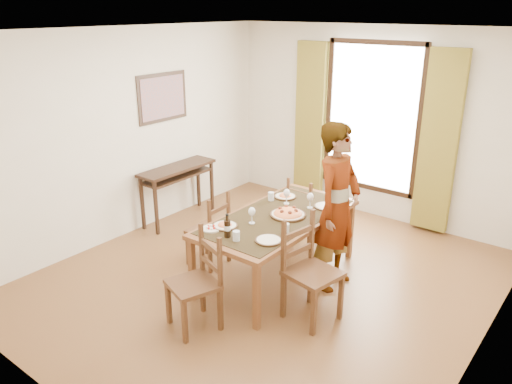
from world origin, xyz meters
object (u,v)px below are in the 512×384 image
Objects in this scene: dining_table at (278,221)px; pasta_platter at (288,212)px; man at (337,207)px; console_table at (177,174)px.

dining_table is 0.15m from pasta_platter.
dining_table is 0.67m from man.
man is 4.58× the size of pasta_platter.
man is at bearing -4.42° from console_table.
console_table is at bearing 169.36° from pasta_platter.
console_table is 0.60× the size of dining_table.
dining_table is 1.08× the size of man.
pasta_platter is (2.17, -0.41, 0.12)m from console_table.
man is 0.54m from pasta_platter.
man is at bearing 24.72° from dining_table.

